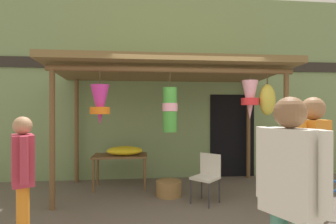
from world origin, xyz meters
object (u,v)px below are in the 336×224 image
at_px(flower_heap_on_table, 125,151).
at_px(shopper_by_bananas, 313,166).
at_px(wicker_basket_by_table, 169,188).
at_px(display_table, 120,159).
at_px(customer_foreground, 290,192).
at_px(vendor_in_orange, 23,172).
at_px(folding_chair, 207,174).

height_order(flower_heap_on_table, shopper_by_bananas, shopper_by_bananas).
bearing_deg(flower_heap_on_table, wicker_basket_by_table, -34.61).
bearing_deg(display_table, customer_foreground, -68.26).
xyz_separation_m(display_table, customer_foreground, (1.50, -3.76, 0.41)).
height_order(display_table, vendor_in_orange, vendor_in_orange).
height_order(vendor_in_orange, customer_foreground, customer_foreground).
bearing_deg(customer_foreground, shopper_by_bananas, 46.87).
xyz_separation_m(flower_heap_on_table, shopper_by_bananas, (2.07, -2.99, 0.26)).
xyz_separation_m(wicker_basket_by_table, vendor_in_orange, (-1.88, -1.77, 0.76)).
height_order(display_table, wicker_basket_by_table, display_table).
distance_m(wicker_basket_by_table, customer_foreground, 3.31).
relative_size(wicker_basket_by_table, vendor_in_orange, 0.31).
xyz_separation_m(display_table, flower_heap_on_table, (0.11, -0.04, 0.18)).
height_order(flower_heap_on_table, customer_foreground, customer_foreground).
height_order(customer_foreground, shopper_by_bananas, shopper_by_bananas).
bearing_deg(shopper_by_bananas, folding_chair, 106.70).
bearing_deg(folding_chair, customer_foreground, -91.74).
distance_m(flower_heap_on_table, wicker_basket_by_table, 1.20).
relative_size(display_table, customer_foreground, 0.65).
distance_m(folding_chair, vendor_in_orange, 2.88).
xyz_separation_m(vendor_in_orange, customer_foreground, (2.43, -1.37, 0.11)).
xyz_separation_m(folding_chair, customer_foreground, (-0.08, -2.72, 0.51)).
height_order(folding_chair, wicker_basket_by_table, folding_chair).
distance_m(folding_chair, wicker_basket_by_table, 0.84).
bearing_deg(display_table, wicker_basket_by_table, -33.35).
xyz_separation_m(wicker_basket_by_table, customer_foreground, (0.55, -3.14, 0.87)).
relative_size(wicker_basket_by_table, shopper_by_bananas, 0.28).
bearing_deg(flower_heap_on_table, folding_chair, -34.06).
distance_m(display_table, folding_chair, 1.90).
xyz_separation_m(flower_heap_on_table, wicker_basket_by_table, (0.84, -0.58, -0.64)).
relative_size(wicker_basket_by_table, customer_foreground, 0.28).
xyz_separation_m(flower_heap_on_table, folding_chair, (1.48, -1.00, -0.28)).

